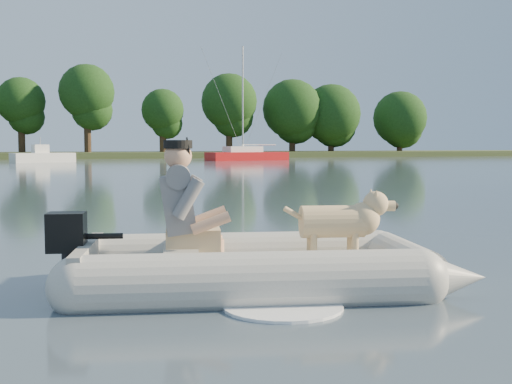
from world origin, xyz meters
name	(u,v)px	position (x,y,z in m)	size (l,w,h in m)	color
water	(349,287)	(0.00, 0.00, 0.00)	(160.00, 160.00, 0.00)	#4E5E6A
shore_bank	(48,156)	(0.00, 62.00, 0.25)	(160.00, 12.00, 0.70)	#47512D
treeline	(107,106)	(5.75, 61.07, 5.30)	(84.66, 7.35, 9.27)	#332316
dinghy	(261,220)	(-0.78, 0.25, 0.63)	(4.98, 3.65, 1.45)	#A2A29D
man	(181,200)	(-1.48, 0.48, 0.82)	(0.76, 0.65, 1.13)	slate
dog	(332,227)	(-0.11, 0.14, 0.54)	(0.98, 0.35, 0.65)	tan
outboard_motor	(67,256)	(-2.48, 0.67, 0.33)	(0.44, 0.31, 0.83)	black
motorboat	(43,150)	(-1.05, 45.97, 0.90)	(4.71, 1.81, 1.99)	white
sailboat	(247,155)	(15.58, 46.64, 0.43)	(7.41, 3.32, 9.83)	#B41415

